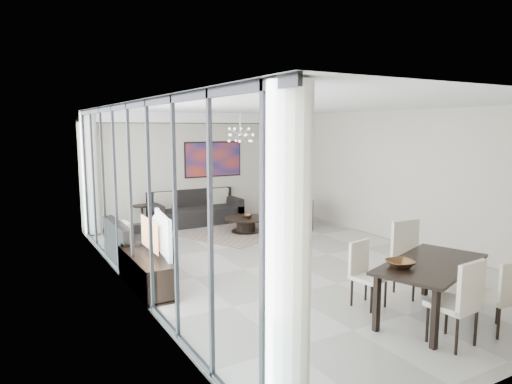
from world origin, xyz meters
TOP-DOWN VIEW (x-y plane):
  - room_shell at (0.46, 0.00)m, footprint 6.00×9.00m
  - window_wall at (-2.86, 0.00)m, footprint 0.37×8.95m
  - soffit at (0.00, 4.30)m, footprint 5.98×0.40m
  - painting at (0.50, 4.47)m, footprint 1.68×0.04m
  - chandelier at (0.30, 2.50)m, footprint 0.66×0.66m
  - rug at (0.32, 2.60)m, footprint 3.09×2.81m
  - coffee_table at (0.46, 2.54)m, footprint 1.02×1.02m
  - bowl_coffee at (0.49, 2.52)m, footprint 0.25×0.25m
  - sofa_main at (-0.22, 4.07)m, footprint 2.38×0.97m
  - loveseat at (-2.55, 1.37)m, footprint 0.90×1.60m
  - armchair at (1.59, 2.31)m, footprint 0.94×0.99m
  - side_table at (-1.62, 4.15)m, footprint 0.44×0.44m
  - tv_console at (-2.76, -0.09)m, footprint 0.48×1.69m
  - television at (-2.60, -0.13)m, footprint 0.31×1.15m
  - dining_table at (0.17, -3.10)m, footprint 2.04×1.48m
  - dining_chair_sw at (-0.19, -3.83)m, footprint 0.52×0.52m
  - dining_chair_se at (0.57, -3.89)m, footprint 0.51×0.51m
  - dining_chair_nw at (-0.26, -2.31)m, footprint 0.50×0.50m
  - dining_chair_ne at (0.69, -2.29)m, footprint 0.55×0.55m
  - bowl_dining at (-0.33, -3.03)m, footprint 0.42×0.42m

SIDE VIEW (x-z plane):
  - rug at x=0.32m, z-range 0.00..0.01m
  - coffee_table at x=0.46m, z-range 0.02..0.38m
  - tv_console at x=-2.76m, z-range 0.00..0.53m
  - armchair at x=1.59m, z-range -0.12..0.65m
  - loveseat at x=-2.55m, z-range -0.13..0.67m
  - sofa_main at x=-0.22m, z-range -0.14..0.72m
  - bowl_coffee at x=0.49m, z-range 0.36..0.43m
  - side_table at x=-1.62m, z-range 0.11..0.71m
  - dining_chair_nw at x=-0.26m, z-range 0.07..0.99m
  - dining_chair_se at x=0.57m, z-range 0.07..1.02m
  - dining_chair_sw at x=-0.19m, z-range 0.08..1.13m
  - dining_chair_ne at x=0.69m, z-range 0.09..1.20m
  - dining_table at x=0.17m, z-range 0.30..1.07m
  - bowl_dining at x=-0.33m, z-range 0.77..0.85m
  - television at x=-2.60m, z-range 0.53..1.18m
  - room_shell at x=0.46m, z-range 0.00..2.90m
  - window_wall at x=-2.86m, z-range 0.02..2.92m
  - painting at x=0.50m, z-range 1.16..2.14m
  - chandelier at x=0.30m, z-range 2.00..2.71m
  - soffit at x=0.00m, z-range 2.64..2.90m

